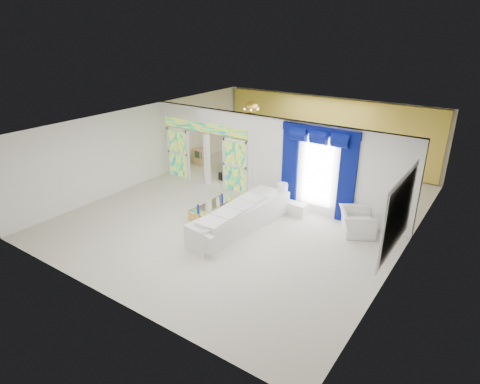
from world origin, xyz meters
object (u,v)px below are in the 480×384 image
Objects in this scene: grand_piano at (251,160)px; white_sofa at (241,219)px; coffee_table at (212,210)px; console_table at (289,207)px; armchair at (357,222)px.

white_sofa is at bearing -48.87° from grand_piano.
grand_piano is (-1.37, 4.44, 0.31)m from coffee_table.
white_sofa is 3.27× the size of console_table.
armchair is 0.57× the size of grand_piano.
console_table is at bearing 79.55° from white_sofa.
grand_piano is at bearing 107.11° from coffee_table.
grand_piano is at bearing 127.78° from white_sofa.
grand_piano is (-2.72, 4.74, 0.13)m from white_sofa.
grand_piano reaches higher than white_sofa.
armchair is (2.35, -0.13, 0.17)m from console_table.
grand_piano reaches higher than armchair.
white_sofa is 5.46m from grand_piano.
console_table is 1.05× the size of armchair.
console_table is at bearing 39.49° from coffee_table.
console_table is at bearing 57.44° from armchair.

